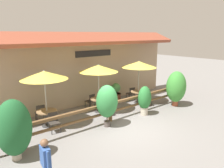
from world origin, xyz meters
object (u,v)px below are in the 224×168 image
at_px(patio_umbrella_far, 139,64).
at_px(potted_plant_tall_tropical, 116,92).
at_px(dining_table_far, 138,94).
at_px(patio_umbrella_middle, 98,69).
at_px(potted_plant_broad_leaf, 14,128).
at_px(chair_middle_streetside, 107,107).
at_px(chair_far_wallside, 131,93).
at_px(pedestrian, 45,159).
at_px(potted_plant_entrance_palm, 107,102).
at_px(dining_table_middle, 99,101).
at_px(patio_umbrella_near, 44,75).
at_px(chair_far_streetside, 146,98).
at_px(potted_plant_corner_fern, 176,87).
at_px(dining_table_near, 47,114).
at_px(chair_middle_wallside, 91,101).
at_px(chair_near_wallside, 40,112).
at_px(chair_near_streetside, 54,121).
at_px(potted_plant_small_flowering, 145,99).

height_order(patio_umbrella_far, potted_plant_tall_tropical, patio_umbrella_far).
distance_m(dining_table_far, potted_plant_tall_tropical, 1.47).
bearing_deg(patio_umbrella_middle, potted_plant_broad_leaf, -157.99).
bearing_deg(chair_middle_streetside, potted_plant_tall_tropical, 48.90).
bearing_deg(chair_far_wallside, pedestrian, 40.48).
bearing_deg(potted_plant_entrance_palm, potted_plant_tall_tropical, 43.82).
bearing_deg(dining_table_middle, patio_umbrella_near, -179.38).
bearing_deg(pedestrian, patio_umbrella_middle, 138.42).
bearing_deg(patio_umbrella_middle, patio_umbrella_far, -5.79).
bearing_deg(chair_far_wallside, chair_middle_streetside, 30.93).
relative_size(chair_far_streetside, potted_plant_corner_fern, 0.41).
distance_m(patio_umbrella_middle, dining_table_middle, 1.77).
relative_size(patio_umbrella_near, pedestrian, 1.69).
relative_size(chair_far_streetside, potted_plant_broad_leaf, 0.40).
bearing_deg(dining_table_far, dining_table_middle, 174.21).
bearing_deg(patio_umbrella_middle, dining_table_far, -5.79).
height_order(dining_table_near, chair_far_streetside, chair_far_streetside).
bearing_deg(dining_table_middle, patio_umbrella_far, -5.79).
distance_m(patio_umbrella_near, patio_umbrella_middle, 2.94).
height_order(patio_umbrella_near, chair_middle_wallside, patio_umbrella_near).
bearing_deg(patio_umbrella_near, patio_umbrella_far, -2.48).
relative_size(patio_umbrella_near, chair_middle_wallside, 3.09).
xyz_separation_m(potted_plant_entrance_palm, potted_plant_tall_tropical, (2.97, 2.85, -0.64)).
bearing_deg(potted_plant_entrance_palm, potted_plant_broad_leaf, -177.69).
relative_size(dining_table_far, potted_plant_entrance_palm, 0.47).
relative_size(chair_far_streetside, pedestrian, 0.55).
relative_size(chair_middle_wallside, patio_umbrella_far, 0.32).
bearing_deg(dining_table_far, chair_far_wallside, 84.22).
distance_m(patio_umbrella_far, chair_far_wallside, 2.02).
bearing_deg(chair_near_wallside, dining_table_far, -178.72).
xyz_separation_m(dining_table_middle, dining_table_far, (2.75, -0.28, 0.00)).
bearing_deg(patio_umbrella_near, potted_plant_entrance_palm, -40.57).
xyz_separation_m(dining_table_middle, pedestrian, (-4.72, -4.12, 0.40)).
bearing_deg(chair_near_streetside, potted_plant_entrance_palm, -18.32).
height_order(potted_plant_broad_leaf, potted_plant_corner_fern, potted_plant_broad_leaf).
bearing_deg(potted_plant_tall_tropical, dining_table_near, -167.95).
xyz_separation_m(patio_umbrella_middle, potted_plant_corner_fern, (4.01, -2.05, -1.23)).
bearing_deg(pedestrian, potted_plant_broad_leaf, -168.73).
bearing_deg(potted_plant_corner_fern, potted_plant_small_flowering, 176.48).
height_order(potted_plant_small_flowering, potted_plant_tall_tropical, potted_plant_small_flowering).
bearing_deg(chair_middle_streetside, patio_umbrella_middle, 97.80).
relative_size(dining_table_near, potted_plant_corner_fern, 0.45).
distance_m(chair_middle_wallside, potted_plant_small_flowering, 3.07).
distance_m(patio_umbrella_far, dining_table_far, 1.77).
relative_size(patio_umbrella_middle, potted_plant_corner_fern, 1.26).
xyz_separation_m(dining_table_near, potted_plant_corner_fern, (6.96, -2.02, 0.54)).
bearing_deg(potted_plant_small_flowering, dining_table_near, 157.25).
bearing_deg(patio_umbrella_far, chair_far_streetside, -91.36).
relative_size(chair_near_wallside, chair_far_wallside, 1.00).
xyz_separation_m(chair_middle_wallside, potted_plant_tall_tropical, (2.16, 0.34, 0.07)).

